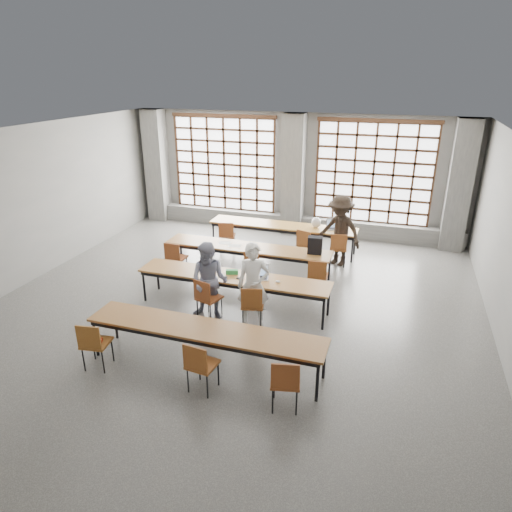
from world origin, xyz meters
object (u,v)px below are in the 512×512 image
(chair_mid_centre, at_px, (254,266))
(student_female, at_px, (210,281))
(chair_front_right, at_px, (252,303))
(chair_back_mid, at_px, (306,242))
(chair_front_left, at_px, (206,295))
(red_pouch, at_px, (96,340))
(student_male, at_px, (253,285))
(laptop_back, at_px, (333,226))
(desk_row_d, at_px, (205,332))
(desk_row_c, at_px, (233,279))
(backpack, at_px, (315,245))
(mouse, at_px, (278,282))
(chair_near_mid, at_px, (200,362))
(chair_back_left, at_px, (227,234))
(green_box, at_px, (232,272))
(chair_back_right, at_px, (338,246))
(chair_mid_left, at_px, (175,256))
(chair_mid_right, at_px, (317,274))
(plastic_bag, at_px, (316,222))
(laptop_front, at_px, (260,274))
(desk_row_b, at_px, (248,249))
(student_back, at_px, (340,231))
(chair_near_right, at_px, (285,380))
(chair_near_left, at_px, (93,341))

(chair_mid_centre, xyz_separation_m, student_female, (-0.42, -1.54, 0.25))
(chair_front_right, bearing_deg, chair_back_mid, 85.62)
(chair_front_left, relative_size, chair_front_right, 1.00)
(chair_back_mid, bearing_deg, red_pouch, -112.86)
(student_male, xyz_separation_m, laptop_back, (0.85, 4.11, -0.04))
(chair_mid_centre, height_order, student_male, student_male)
(desk_row_d, distance_m, laptop_back, 5.78)
(desk_row_c, bearing_deg, chair_mid_centre, 83.68)
(laptop_back, height_order, backpack, backpack)
(mouse, bearing_deg, chair_near_mid, -100.23)
(chair_back_mid, distance_m, red_pouch, 5.94)
(desk_row_c, height_order, chair_back_mid, chair_back_mid)
(chair_back_left, relative_size, chair_front_right, 1.00)
(green_box, xyz_separation_m, backpack, (1.39, 1.64, 0.15))
(chair_back_right, xyz_separation_m, chair_mid_left, (-3.59, -1.84, 0.00))
(chair_mid_right, bearing_deg, desk_row_c, -146.13)
(green_box, relative_size, red_pouch, 1.25)
(chair_front_left, bearing_deg, desk_row_d, -67.03)
(student_female, height_order, plastic_bag, student_female)
(laptop_front, relative_size, red_pouch, 2.11)
(desk_row_b, distance_m, green_box, 1.60)
(student_back, height_order, green_box, student_back)
(student_female, relative_size, red_pouch, 7.90)
(student_female, bearing_deg, chair_front_right, -11.50)
(chair_near_right, xyz_separation_m, backpack, (-0.46, 4.39, 0.39))
(mouse, bearing_deg, chair_mid_centre, 128.22)
(chair_back_mid, bearing_deg, chair_back_right, -0.22)
(mouse, xyz_separation_m, plastic_bag, (0.06, 3.57, 0.12))
(chair_near_left, distance_m, laptop_back, 6.91)
(desk_row_d, bearing_deg, chair_near_right, -22.47)
(desk_row_c, bearing_deg, laptop_front, 11.41)
(chair_near_left, bearing_deg, mouse, 48.40)
(chair_back_left, bearing_deg, chair_front_right, -61.67)
(laptop_front, bearing_deg, backpack, 63.48)
(chair_back_right, bearing_deg, chair_mid_right, -95.48)
(chair_near_right, xyz_separation_m, red_pouch, (-3.22, 0.08, -0.04))
(student_female, xyz_separation_m, laptop_back, (1.75, 4.11, 0.00))
(student_back, xyz_separation_m, plastic_bag, (-0.70, 0.55, -0.03))
(desk_row_d, height_order, chair_back_mid, chair_back_mid)
(desk_row_d, xyz_separation_m, chair_mid_left, (-2.14, 3.08, -0.13))
(desk_row_c, height_order, mouse, mouse)
(desk_row_c, distance_m, green_box, 0.15)
(desk_row_c, height_order, red_pouch, desk_row_c)
(chair_near_right, xyz_separation_m, laptop_back, (-0.35, 6.29, 0.25))
(student_male, bearing_deg, chair_mid_left, 130.22)
(chair_front_left, bearing_deg, student_male, 7.77)
(red_pouch, bearing_deg, backpack, 57.40)
(desk_row_c, relative_size, laptop_back, 9.87)
(desk_row_b, xyz_separation_m, desk_row_c, (0.26, -1.67, 0.00))
(chair_back_right, height_order, chair_front_right, same)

